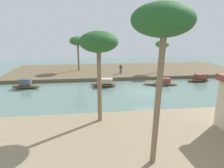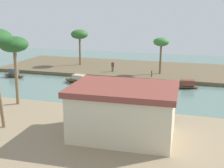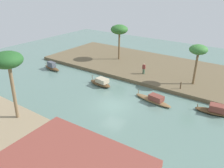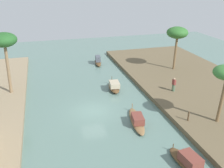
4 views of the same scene
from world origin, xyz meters
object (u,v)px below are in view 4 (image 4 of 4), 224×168
(person_on_near_bank, at_px, (174,85))
(mooring_post, at_px, (188,116))
(sampan_upstream_small, at_px, (114,86))
(palm_tree_right_short, at_px, (4,41))
(sampan_near_left_bank, at_px, (98,61))
(palm_tree_left_far, at_px, (177,33))
(sampan_with_tall_canopy, at_px, (137,120))
(sampan_open_hull, at_px, (188,161))

(person_on_near_bank, height_order, mooring_post, person_on_near_bank)
(sampan_upstream_small, xyz_separation_m, palm_tree_right_short, (1.49, 11.99, 6.07))
(sampan_near_left_bank, height_order, palm_tree_left_far, palm_tree_left_far)
(sampan_with_tall_canopy, xyz_separation_m, mooring_post, (-1.62, -4.46, 0.62))
(sampan_upstream_small, distance_m, person_on_near_bank, 7.18)
(sampan_with_tall_canopy, relative_size, mooring_post, 5.55)
(sampan_near_left_bank, bearing_deg, sampan_open_hull, -170.23)
(palm_tree_left_far, distance_m, palm_tree_right_short, 22.38)
(sampan_near_left_bank, distance_m, mooring_post, 20.75)
(sampan_with_tall_canopy, height_order, sampan_open_hull, sampan_open_hull)
(person_on_near_bank, xyz_separation_m, mooring_post, (-6.47, 1.97, -0.24))
(mooring_post, height_order, palm_tree_left_far, palm_tree_left_far)
(sampan_upstream_small, xyz_separation_m, sampan_open_hull, (-14.79, -1.32, -0.02))
(mooring_post, xyz_separation_m, palm_tree_left_far, (13.62, -5.92, 4.75))
(person_on_near_bank, bearing_deg, sampan_open_hull, 147.39)
(sampan_with_tall_canopy, bearing_deg, sampan_open_hull, -158.57)
(mooring_post, height_order, palm_tree_right_short, palm_tree_right_short)
(sampan_with_tall_canopy, bearing_deg, palm_tree_right_short, 59.87)
(mooring_post, xyz_separation_m, palm_tree_right_short, (11.30, 16.33, 5.55))
(mooring_post, bearing_deg, palm_tree_left_far, -23.49)
(sampan_near_left_bank, relative_size, palm_tree_left_far, 0.64)
(sampan_upstream_small, relative_size, palm_tree_left_far, 0.61)
(palm_tree_left_far, xyz_separation_m, palm_tree_right_short, (-2.32, 22.25, 0.80))
(palm_tree_right_short, bearing_deg, sampan_near_left_bank, -53.75)
(palm_tree_left_far, relative_size, palm_tree_right_short, 0.88)
(sampan_open_hull, bearing_deg, sampan_upstream_small, -2.06)
(palm_tree_left_far, bearing_deg, sampan_with_tall_canopy, 139.14)
(sampan_with_tall_canopy, height_order, sampan_near_left_bank, sampan_near_left_bank)
(person_on_near_bank, relative_size, palm_tree_right_short, 0.23)
(sampan_upstream_small, xyz_separation_m, person_on_near_bank, (-3.34, -6.30, 0.77))
(sampan_upstream_small, bearing_deg, sampan_open_hull, -168.31)
(sampan_open_hull, relative_size, palm_tree_right_short, 0.56)
(sampan_with_tall_canopy, xyz_separation_m, palm_tree_left_far, (12.00, -10.38, 5.37))
(sampan_open_hull, height_order, mooring_post, mooring_post)
(sampan_open_hull, bearing_deg, person_on_near_bank, -30.67)
(palm_tree_right_short, bearing_deg, mooring_post, -124.68)
(sampan_with_tall_canopy, relative_size, sampan_near_left_bank, 1.32)
(sampan_open_hull, height_order, palm_tree_left_far, palm_tree_left_far)
(sampan_upstream_small, relative_size, person_on_near_bank, 2.29)
(palm_tree_right_short, bearing_deg, sampan_upstream_small, -97.09)
(sampan_with_tall_canopy, height_order, mooring_post, mooring_post)
(palm_tree_right_short, bearing_deg, person_on_near_bank, -104.79)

